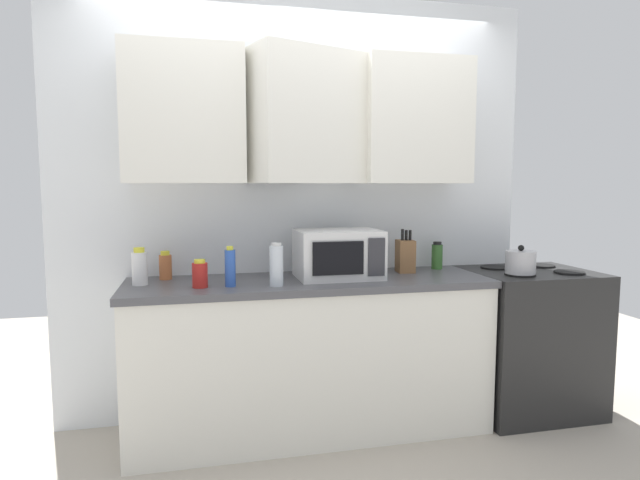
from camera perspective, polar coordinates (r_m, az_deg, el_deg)
wall_back_with_cabinets at (r=3.24m, az=-1.94°, el=8.23°), size 2.95×0.53×2.60m
counter_run at (r=3.17m, az=-1.06°, el=-12.23°), size 2.08×0.63×0.90m
stove_range at (r=3.71m, az=21.43°, el=-9.95°), size 0.76×0.64×0.91m
kettle at (r=3.39m, az=20.72°, el=-2.23°), size 0.18×0.18×0.17m
microwave at (r=3.09m, az=1.96°, el=-1.50°), size 0.48×0.37×0.28m
knife_block at (r=3.33m, az=9.14°, el=-1.67°), size 0.11×0.13×0.27m
bottle_blue_cleaner at (r=2.87m, az=-9.62°, el=-2.94°), size 0.06×0.06×0.22m
bottle_red_sauce at (r=2.88m, az=-12.77°, el=-3.61°), size 0.08×0.08×0.15m
bottle_green_oil at (r=3.50m, az=12.46°, el=-1.68°), size 0.07×0.07×0.18m
bottle_spice_jar at (r=3.17m, az=-16.26°, el=-2.71°), size 0.07×0.07×0.16m
bottle_clear_tall at (r=2.85m, az=-4.71°, el=-2.71°), size 0.07×0.07×0.23m
bottle_white_jar at (r=3.03m, az=-18.79°, el=-2.81°), size 0.08×0.08×0.20m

